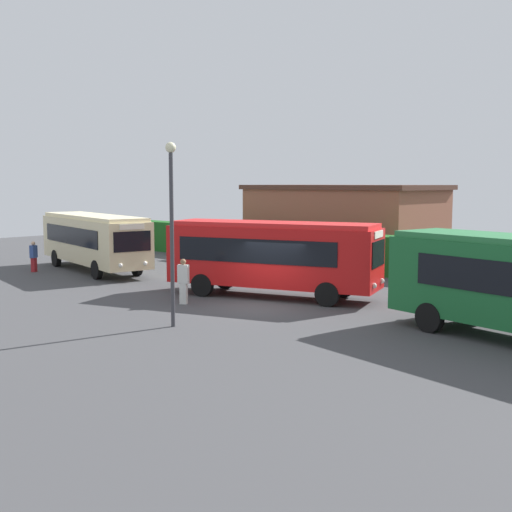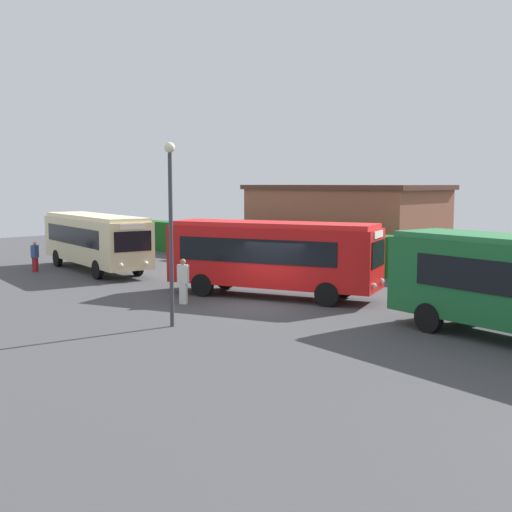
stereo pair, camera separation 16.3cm
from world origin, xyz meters
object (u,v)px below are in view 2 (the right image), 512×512
bus_cream (95,239)px  person_center (183,280)px  person_left (35,256)px  bus_red (273,254)px  lamppost (171,214)px

bus_cream → person_center: size_ratio=5.61×
bus_cream → person_left: bearing=-119.5°
bus_cream → bus_red: bearing=14.1°
person_left → lamppost: 17.00m
person_center → person_left: bearing=56.8°
person_center → bus_red: bearing=-54.2°
bus_red → person_left: (-15.02, -3.08, -0.97)m
lamppost → person_left: bearing=167.6°
bus_cream → person_left: (-2.17, -2.50, -0.92)m
bus_red → person_center: (-1.61, -3.69, -0.89)m
bus_cream → person_left: bus_cream is taller
bus_cream → lamppost: 15.57m
bus_red → lamppost: size_ratio=1.51×
person_left → person_center: person_center is taller
bus_red → person_left: bus_red is taller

